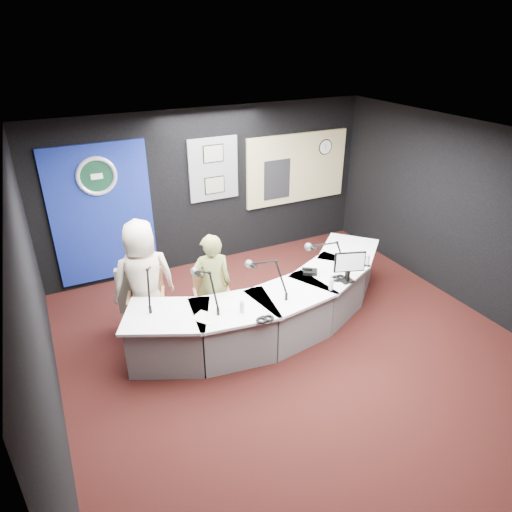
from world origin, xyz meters
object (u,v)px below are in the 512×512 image
broadcast_desk (273,306)px  person_man (144,281)px  armchair_right (213,307)px  person_woman (212,286)px  armchair_left (147,307)px

broadcast_desk → person_man: (-1.66, 0.66, 0.50)m
armchair_right → person_woman: (0.00, 0.00, 0.35)m
broadcast_desk → armchair_right: size_ratio=5.28×
broadcast_desk → armchair_left: armchair_left is taller
broadcast_desk → armchair_right: 0.86m
armchair_left → armchair_right: size_ratio=1.02×
person_woman → armchair_right: bearing=100.7°
armchair_right → person_man: 1.03m
person_woman → armchair_left: bearing=-13.8°
armchair_left → armchair_right: (0.84, -0.38, -0.01)m
armchair_left → person_man: (-0.00, 0.00, 0.44)m
broadcast_desk → person_man: person_man is taller
armchair_right → person_woman: 0.35m
armchair_right → person_woman: size_ratio=0.55×
broadcast_desk → person_woman: size_ratio=2.91×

